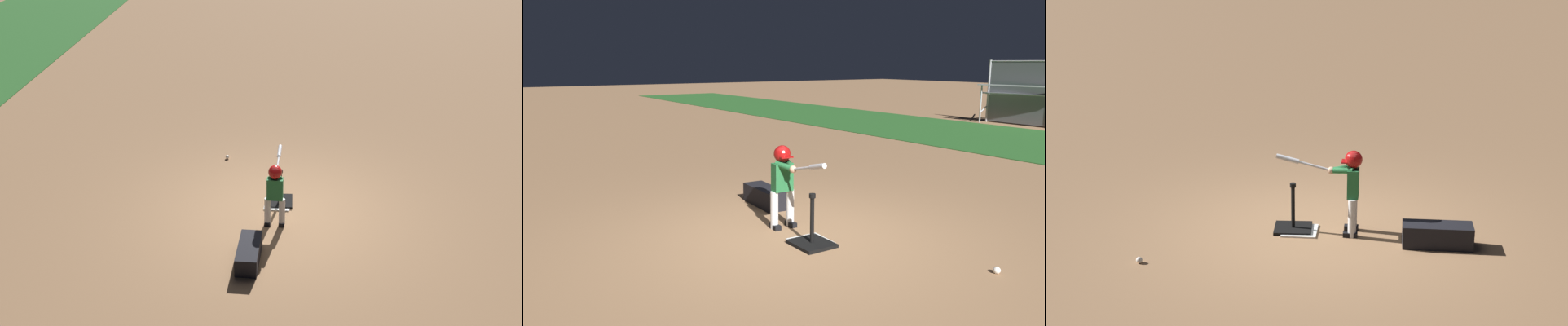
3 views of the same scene
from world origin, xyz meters
TOP-DOWN VIEW (x-y plane):
  - ground_plane at (0.00, 0.00)m, footprint 90.00×90.00m
  - home_plate at (0.25, 0.08)m, footprint 0.46×0.46m
  - batting_tee at (0.34, 0.03)m, footprint 0.47×0.43m
  - batter_child at (-0.37, 0.10)m, footprint 1.08×0.34m
  - baseball at (2.04, 1.12)m, footprint 0.07×0.07m
  - equipment_bag at (-1.43, 0.46)m, footprint 0.86×0.36m

SIDE VIEW (x-z plane):
  - ground_plane at x=0.00m, z-range 0.00..0.00m
  - home_plate at x=0.25m, z-range 0.00..0.02m
  - baseball at x=2.04m, z-range 0.00..0.07m
  - batting_tee at x=0.34m, z-range -0.24..0.39m
  - equipment_bag at x=-1.43m, z-range 0.00..0.28m
  - batter_child at x=-0.37m, z-range 0.14..1.23m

